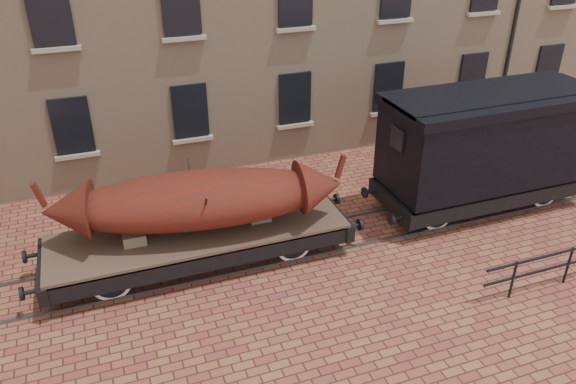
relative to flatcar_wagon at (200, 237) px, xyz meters
name	(u,v)px	position (x,y,z in m)	size (l,w,h in m)	color
ground	(325,237)	(3.39, 0.00, -0.77)	(90.00, 90.00, 0.00)	brown
rail_track	(325,236)	(3.39, 0.00, -0.74)	(30.00, 1.52, 0.06)	#59595E
flatcar_wagon	(200,237)	(0.00, 0.00, 0.00)	(8.17, 2.22, 1.23)	#403124
iron_boat	(199,199)	(0.06, 0.00, 1.06)	(7.19, 2.85, 1.70)	maroon
goods_van	(488,138)	(8.29, 0.00, 1.42)	(6.76, 2.47, 3.50)	black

